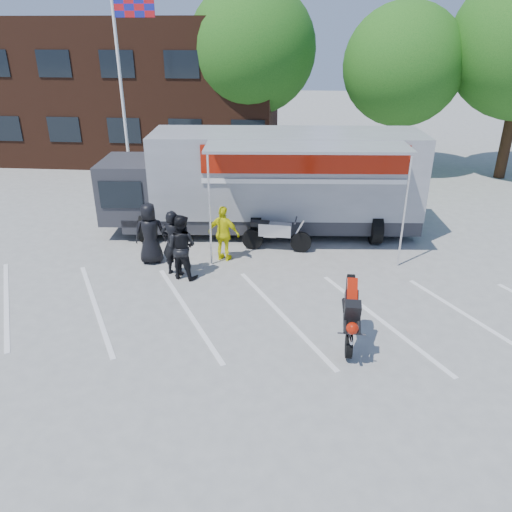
% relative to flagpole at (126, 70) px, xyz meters
% --- Properties ---
extents(ground, '(100.00, 100.00, 0.00)m').
position_rel_flagpole_xyz_m(ground, '(6.24, -10.00, -5.05)').
color(ground, '#9F9F9A').
rests_on(ground, ground).
extents(parking_bay_lines, '(18.09, 13.33, 0.01)m').
position_rel_flagpole_xyz_m(parking_bay_lines, '(6.24, -9.00, -5.05)').
color(parking_bay_lines, white).
rests_on(parking_bay_lines, ground).
extents(office_building, '(18.00, 8.00, 7.00)m').
position_rel_flagpole_xyz_m(office_building, '(-3.76, 8.00, -1.55)').
color(office_building, '#462416').
rests_on(office_building, ground).
extents(flagpole, '(1.61, 0.12, 8.00)m').
position_rel_flagpole_xyz_m(flagpole, '(0.00, 0.00, 0.00)').
color(flagpole, white).
rests_on(flagpole, ground).
extents(tree_left, '(6.12, 6.12, 8.64)m').
position_rel_flagpole_xyz_m(tree_left, '(4.24, 6.00, 0.51)').
color(tree_left, '#382314').
rests_on(tree_left, ground).
extents(tree_mid, '(5.44, 5.44, 7.68)m').
position_rel_flagpole_xyz_m(tree_mid, '(11.24, 5.00, -0.11)').
color(tree_mid, '#382314').
rests_on(tree_mid, ground).
extents(transporter_truck, '(11.14, 5.94, 3.44)m').
position_rel_flagpole_xyz_m(transporter_truck, '(5.80, -3.36, -5.05)').
color(transporter_truck, '#97999F').
rests_on(transporter_truck, ground).
extents(parked_motorcycle, '(2.31, 0.91, 1.19)m').
position_rel_flagpole_xyz_m(parked_motorcycle, '(6.09, -5.04, -5.05)').
color(parked_motorcycle, silver).
rests_on(parked_motorcycle, ground).
extents(stunt_bike_rider, '(0.78, 1.57, 1.82)m').
position_rel_flagpole_xyz_m(stunt_bike_rider, '(7.95, -10.05, -5.05)').
color(stunt_bike_rider, black).
rests_on(stunt_bike_rider, ground).
extents(spectator_leather_a, '(1.02, 0.79, 1.87)m').
position_rel_flagpole_xyz_m(spectator_leather_a, '(2.37, -6.25, -4.12)').
color(spectator_leather_a, black).
rests_on(spectator_leather_a, ground).
extents(spectator_leather_b, '(0.77, 0.57, 1.94)m').
position_rel_flagpole_xyz_m(spectator_leather_b, '(3.26, -6.98, -4.09)').
color(spectator_leather_b, black).
rests_on(spectator_leather_b, ground).
extents(spectator_leather_c, '(1.06, 0.91, 1.88)m').
position_rel_flagpole_xyz_m(spectator_leather_c, '(3.52, -7.15, -4.11)').
color(spectator_leather_c, black).
rests_on(spectator_leather_c, ground).
extents(spectator_hivis, '(1.08, 0.68, 1.72)m').
position_rel_flagpole_xyz_m(spectator_hivis, '(4.54, -5.89, -4.19)').
color(spectator_hivis, '#FFFC0D').
rests_on(spectator_hivis, ground).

